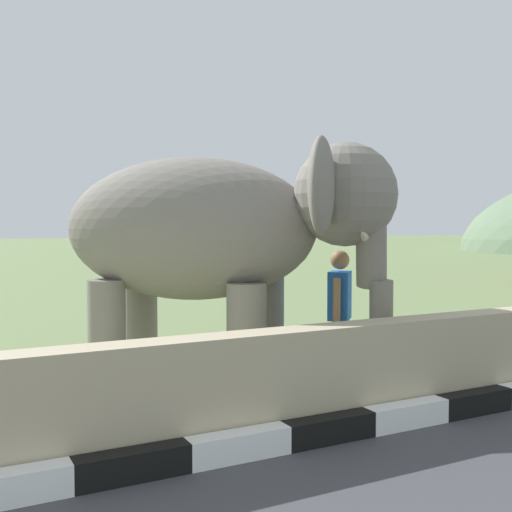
{
  "coord_description": "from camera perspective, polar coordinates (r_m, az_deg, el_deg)",
  "views": [
    {
      "loc": [
        0.6,
        -0.29,
        1.94
      ],
      "look_at": [
        3.9,
        6.01,
        1.6
      ],
      "focal_mm": 43.25,
      "sensor_mm": 36.0,
      "label": 1
    }
  ],
  "objects": [
    {
      "name": "elephant",
      "position": [
        7.29,
        -3.59,
        2.18
      ],
      "size": [
        3.87,
        3.79,
        2.88
      ],
      "color": "slate",
      "rests_on": "ground_plane"
    },
    {
      "name": "person_handler",
      "position": [
        7.54,
        7.74,
        -5.02
      ],
      "size": [
        0.51,
        0.54,
        1.66
      ],
      "color": "navy",
      "rests_on": "ground_plane"
    },
    {
      "name": "barrier_parapet",
      "position": [
        5.22,
        -11.28,
        -13.33
      ],
      "size": [
        28.0,
        0.36,
        1.0
      ],
      "primitive_type": "cube",
      "color": "tan",
      "rests_on": "ground_plane"
    }
  ]
}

